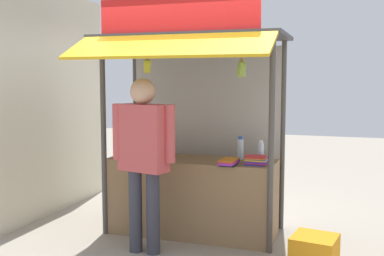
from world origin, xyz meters
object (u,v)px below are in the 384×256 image
magazine_stack_front_right (229,162)px  banana_bunch_leftmost (242,69)px  water_bottle_right (261,151)px  magazine_stack_mid_left (160,157)px  banana_bunch_rightmost (147,66)px  plastic_crate (314,250)px  magazine_stack_back_left (256,160)px  water_bottle_center (137,143)px  water_bottle_left (152,142)px  water_bottle_rear_center (240,149)px  vendor_person (144,149)px  magazine_stack_far_right (131,154)px

magazine_stack_front_right → banana_bunch_leftmost: banana_bunch_leftmost is taller
water_bottle_right → magazine_stack_mid_left: 1.13m
banana_bunch_rightmost → plastic_crate: banana_bunch_rightmost is taller
magazine_stack_front_right → magazine_stack_back_left: 0.29m
water_bottle_center → banana_bunch_leftmost: bearing=-23.9°
water_bottle_left → water_bottle_center: 0.22m
magazine_stack_mid_left → magazine_stack_back_left: magazine_stack_back_left is taller
water_bottle_left → magazine_stack_mid_left: water_bottle_left is taller
water_bottle_right → water_bottle_rear_center: (-0.24, 0.07, 0.01)m
water_bottle_center → magazine_stack_front_right: bearing=-19.1°
magazine_stack_front_right → magazine_stack_back_left: bearing=23.6°
banana_bunch_leftmost → vendor_person: bearing=-162.2°
water_bottle_left → magazine_stack_front_right: bearing=-21.1°
water_bottle_center → banana_bunch_rightmost: size_ratio=0.86×
water_bottle_right → water_bottle_center: water_bottle_center is taller
magazine_stack_mid_left → magazine_stack_front_right: (0.84, -0.15, 0.01)m
magazine_stack_mid_left → magazine_stack_front_right: bearing=-10.4°
water_bottle_center → vendor_person: vendor_person is taller
plastic_crate → water_bottle_right: bearing=136.6°
magazine_stack_mid_left → magazine_stack_far_right: size_ratio=1.03×
water_bottle_right → water_bottle_left: bearing=176.3°
water_bottle_center → banana_bunch_leftmost: 1.79m
vendor_person → magazine_stack_mid_left: bearing=-67.4°
magazine_stack_back_left → banana_bunch_rightmost: (-1.10, -0.31, 0.98)m
magazine_stack_front_right → magazine_stack_mid_left: bearing=169.6°
plastic_crate → vendor_person: bearing=-172.7°
magazine_stack_mid_left → plastic_crate: size_ratio=0.75×
magazine_stack_mid_left → plastic_crate: bearing=-13.9°
banana_bunch_leftmost → vendor_person: size_ratio=0.18×
water_bottle_left → magazine_stack_back_left: (1.32, -0.29, -0.10)m
water_bottle_center → magazine_stack_mid_left: size_ratio=0.81×
water_bottle_center → magazine_stack_mid_left: water_bottle_center is taller
water_bottle_center → vendor_person: (0.51, -0.93, 0.09)m
banana_bunch_rightmost → water_bottle_rear_center: bearing=33.9°
water_bottle_rear_center → banana_bunch_leftmost: (0.13, -0.58, 0.87)m
water_bottle_right → magazine_stack_far_right: size_ratio=0.79×
water_bottle_left → magazine_stack_far_right: (-0.16, -0.24, -0.12)m
water_bottle_right → vendor_person: 1.31m
magazine_stack_mid_left → banana_bunch_leftmost: size_ratio=0.93×
water_bottle_center → banana_bunch_leftmost: size_ratio=0.75×
water_bottle_left → water_bottle_center: (-0.21, 0.03, -0.03)m
magazine_stack_front_right → plastic_crate: size_ratio=0.77×
plastic_crate → water_bottle_left: bearing=160.7°
magazine_stack_far_right → banana_bunch_rightmost: (0.38, -0.36, 0.99)m
water_bottle_left → banana_bunch_rightmost: size_ratio=1.11×
plastic_crate → magazine_stack_far_right: bearing=168.2°
water_bottle_left → magazine_stack_far_right: 0.31m
water_bottle_right → water_bottle_left: water_bottle_left is taller
water_bottle_rear_center → banana_bunch_rightmost: 1.38m
banana_bunch_leftmost → water_bottle_rear_center: bearing=102.8°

